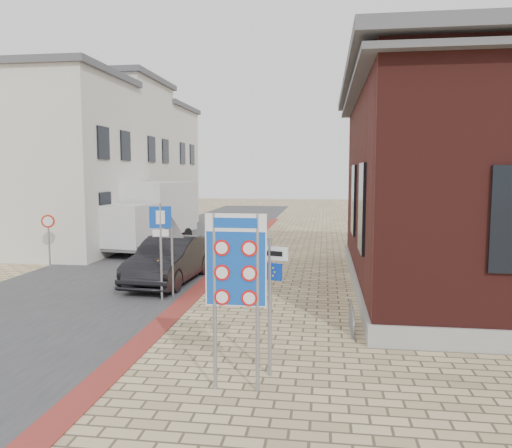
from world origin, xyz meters
The scene contains 15 objects.
ground centered at (0.00, 0.00, 0.00)m, with size 120.00×120.00×0.00m, color tan.
road_strip centered at (-5.50, 15.00, 0.01)m, with size 7.00×60.00×0.02m, color #38383A.
curb_strip centered at (-2.00, 10.00, 0.01)m, with size 0.60×40.00×0.02m, color maroon.
townhouse_near centered at (-10.99, 12.00, 4.17)m, with size 7.40×6.40×8.30m.
townhouse_mid centered at (-10.99, 18.00, 4.57)m, with size 7.40×6.40×9.10m.
townhouse_far centered at (-10.99, 24.00, 4.17)m, with size 7.40×6.40×8.30m.
bike_rack centered at (2.65, 2.20, 0.26)m, with size 0.08×1.80×0.60m.
sedan centered at (-3.24, 6.51, 0.78)m, with size 1.65×4.73×1.56m, color black.
box_truck centered at (-6.47, 13.43, 1.68)m, with size 3.39×6.54×3.26m.
border_sign centered at (0.50, -1.50, 2.22)m, with size 1.05×0.07×3.07m.
essen_sign centered at (1.00, -0.80, 1.72)m, with size 0.68×0.24×2.58m.
parking_sign centered at (-2.73, 4.15, 1.98)m, with size 0.62×0.21×2.86m.
yield_sign centered at (-2.54, 4.61, 1.82)m, with size 0.85×0.15×2.39m.
speed_sign centered at (-8.50, 8.00, 1.41)m, with size 0.49×0.17×2.14m.
bollard centered at (-3.11, 5.00, 0.52)m, with size 0.09×0.09×1.05m, color orange.
Camera 1 is at (1.98, -9.66, 3.76)m, focal length 35.00 mm.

